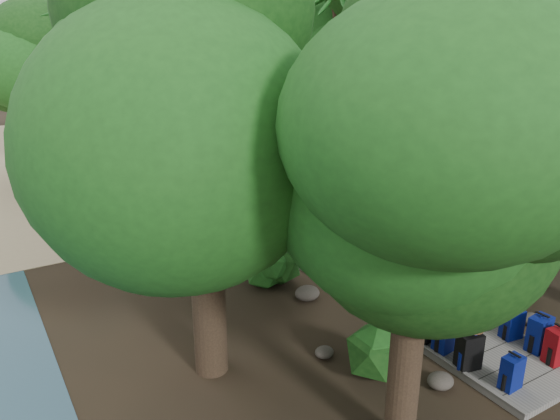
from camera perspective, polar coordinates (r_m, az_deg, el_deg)
ground at (r=13.39m, az=9.15°, el=-7.53°), size 120.00×120.00×0.00m
sand_beach at (r=26.89m, az=-13.32°, el=5.98°), size 40.00×22.00×0.02m
boardwalk at (r=14.05m, az=6.55°, el=-5.77°), size 2.00×12.00×0.12m
backpack_left_a at (r=10.24m, az=23.08°, el=-15.20°), size 0.37×0.26×0.67m
backpack_left_b at (r=10.47m, az=19.15°, el=-13.55°), size 0.46×0.37×0.75m
backpack_left_c at (r=10.83m, az=16.91°, el=-12.10°), size 0.44×0.33×0.76m
backpack_left_d at (r=11.48m, az=13.74°, el=-10.45°), size 0.37×0.27×0.56m
backpack_right_a at (r=11.23m, az=27.05°, el=-12.38°), size 0.45×0.35×0.74m
backpack_right_b at (r=11.45m, az=25.48°, el=-11.42°), size 0.45×0.34×0.76m
backpack_right_c at (r=11.67m, az=23.11°, el=-10.74°), size 0.42×0.32×0.66m
backpack_right_d at (r=12.00m, az=20.00°, el=-9.73°), size 0.42×0.34×0.56m
duffel_right_khaki at (r=12.29m, az=18.41°, el=-9.18°), size 0.45×0.65×0.42m
suitcase_on_boardwalk at (r=11.05m, az=15.15°, el=-11.46°), size 0.48×0.32×0.69m
lone_suitcase_on_sand at (r=19.63m, az=-4.63°, el=2.63°), size 0.48×0.33×0.69m
hat_brown at (r=10.30m, az=19.45°, el=-11.30°), size 0.41×0.41×0.12m
hat_white at (r=10.60m, az=16.94°, el=-10.03°), size 0.40×0.40×0.13m
kayak at (r=20.88m, az=-18.83°, el=2.12°), size 1.56×3.23×0.32m
sun_lounger at (r=22.02m, az=-1.00°, el=4.42°), size 1.11×1.95×0.60m
tree_right_c at (r=15.51m, az=18.11°, el=13.96°), size 5.53×5.53×9.57m
tree_right_d at (r=19.09m, az=13.86°, el=18.04°), size 6.25×6.25×11.46m
tree_right_e at (r=20.41m, az=5.60°, el=15.66°), size 5.24×5.24×9.42m
tree_right_f at (r=23.67m, az=7.24°, el=18.20°), size 6.24×6.24×11.15m
tree_left_a at (r=7.24m, az=14.01°, el=-3.40°), size 3.92×3.92×6.54m
tree_left_b at (r=8.65m, az=-8.27°, el=7.28°), size 4.69×4.69×8.43m
tree_left_c at (r=13.18m, az=-11.48°, el=10.36°), size 4.63×4.63×8.05m
tree_back_a at (r=25.53m, az=-16.84°, el=14.28°), size 4.72×4.72×8.17m
tree_back_b at (r=26.44m, az=-9.33°, el=16.39°), size 5.30×5.30×9.47m
tree_back_c at (r=27.96m, az=-3.99°, el=16.95°), size 5.38×5.38×9.68m
tree_back_d at (r=23.89m, az=-25.67°, el=11.68°), size 4.28×4.28×7.14m
palm_right_a at (r=18.62m, az=6.83°, el=10.90°), size 3.87×3.87×6.60m
palm_right_b at (r=23.74m, az=0.98°, el=14.82°), size 4.26×4.26×8.24m
palm_right_c at (r=24.31m, az=-5.77°, el=13.43°), size 4.43×4.43×7.04m
palm_left_a at (r=16.25m, az=-18.77°, el=8.29°), size 3.97×3.97×6.32m
rock_left_a at (r=10.18m, az=16.42°, el=-16.75°), size 0.47×0.42×0.26m
rock_left_b at (r=10.58m, az=4.65°, el=-14.59°), size 0.37×0.33×0.20m
rock_left_c at (r=12.44m, az=2.88°, el=-8.67°), size 0.57×0.51×0.31m
rock_left_d at (r=14.16m, az=-5.33°, el=-5.38°), size 0.33×0.30×0.18m
rock_right_a at (r=12.65m, az=24.72°, el=-10.31°), size 0.42×0.38×0.23m
rock_right_b at (r=14.37m, az=21.87°, el=-6.21°), size 0.49×0.44×0.27m
rock_right_c at (r=15.76m, az=9.43°, el=-2.97°), size 0.29×0.26×0.16m
rock_right_d at (r=17.41m, az=7.72°, el=-0.50°), size 0.49×0.44×0.27m
shrub_left_a at (r=9.96m, az=9.23°, el=-14.28°), size 1.16×1.16×1.04m
shrub_left_b at (r=12.88m, az=-0.51°, el=-6.08°), size 1.03×1.03×0.93m
shrub_left_c at (r=15.57m, az=-8.78°, el=-1.48°), size 1.15×1.15×1.04m
shrub_right_a at (r=13.17m, az=22.70°, el=-7.07°), size 1.05×1.05×0.94m
shrub_right_b at (r=15.90m, az=13.34°, el=-1.27°), size 1.20×1.20×1.08m
shrub_right_c at (r=18.29m, az=2.35°, el=1.54°), size 0.90×0.90×0.81m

